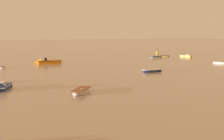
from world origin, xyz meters
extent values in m
cube|color=gold|center=(37.35, 59.64, 0.18)|extent=(2.43, 3.90, 0.71)
cone|color=gold|center=(37.86, 57.81, 0.18)|extent=(1.68, 1.48, 1.43)
cube|color=silver|center=(37.36, 59.60, 0.45)|extent=(2.48, 3.99, 0.08)
cube|color=silver|center=(37.50, 59.10, 0.73)|extent=(0.54, 0.43, 0.40)
cube|color=black|center=(36.87, 61.34, 0.29)|extent=(0.33, 0.29, 0.51)
ellipsoid|color=white|center=(26.76, 62.35, 0.17)|extent=(4.81, 1.82, 0.75)
cube|color=#33383F|center=(26.76, 62.35, 0.49)|extent=(4.43, 1.78, 0.10)
cube|color=#33383F|center=(26.76, 62.35, 0.37)|extent=(0.36, 1.47, 0.07)
ellipsoid|color=white|center=(26.81, 39.07, 0.13)|extent=(1.93, 3.74, 0.56)
cube|color=silver|center=(26.81, 39.07, 0.37)|extent=(1.85, 3.45, 0.08)
cube|color=silver|center=(26.81, 39.07, 0.28)|extent=(1.12, 0.45, 0.06)
ellipsoid|color=gold|center=(33.21, 65.07, 0.11)|extent=(2.78, 2.83, 0.47)
cube|color=black|center=(33.21, 65.07, 0.30)|extent=(2.60, 2.65, 0.06)
cube|color=black|center=(33.21, 65.07, 0.23)|extent=(0.79, 0.77, 0.05)
cube|color=orange|center=(-8.63, 63.09, 0.28)|extent=(6.03, 3.42, 1.12)
cone|color=orange|center=(-11.54, 63.67, 0.28)|extent=(2.18, 2.54, 2.24)
cube|color=black|center=(-8.69, 63.10, 0.70)|extent=(6.17, 3.49, 0.12)
cube|color=black|center=(-9.48, 63.26, 1.15)|extent=(0.63, 0.83, 0.62)
cube|color=black|center=(-5.90, 62.55, 0.45)|extent=(0.43, 0.51, 0.79)
ellipsoid|color=white|center=(-20.28, 24.83, 0.16)|extent=(4.31, 4.25, 0.71)
cube|color=brown|center=(-20.28, 24.83, 0.46)|extent=(4.03, 3.98, 0.09)
cube|color=brown|center=(-20.28, 24.83, 0.36)|extent=(1.17, 1.19, 0.07)
cube|color=navy|center=(-27.81, 32.91, 0.20)|extent=(3.45, 4.31, 0.79)
cube|color=silver|center=(-27.84, 32.87, 0.49)|extent=(3.52, 4.41, 0.09)
cube|color=silver|center=(-28.29, 32.08, 0.90)|extent=(1.57, 1.46, 0.61)
cube|color=black|center=(-26.84, 34.61, 0.32)|extent=(0.40, 0.37, 0.56)
ellipsoid|color=navy|center=(1.51, 35.88, 0.15)|extent=(4.52, 2.07, 0.69)
cube|color=silver|center=(1.51, 35.88, 0.45)|extent=(4.17, 2.00, 0.09)
cube|color=silver|center=(1.51, 35.88, 0.34)|extent=(0.46, 1.37, 0.07)
cylinder|color=gold|center=(40.27, 76.67, 0.17)|extent=(0.90, 0.90, 0.70)
cone|color=gold|center=(40.27, 76.67, 0.87)|extent=(0.72, 0.72, 0.70)
cylinder|color=black|center=(40.27, 76.67, 1.67)|extent=(0.10, 0.10, 0.90)
camera|label=1|loc=(-38.06, -8.23, 7.28)|focal=48.51mm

